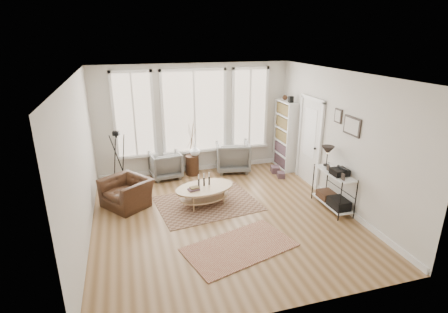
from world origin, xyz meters
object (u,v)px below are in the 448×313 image
object	(u,v)px
armchair_right	(232,156)
accent_chair	(127,192)
low_shelf	(333,186)
armchair_left	(165,165)
side_table	(192,149)
coffee_table	(204,191)
bookcase	(285,135)

from	to	relation	value
armchair_right	accent_chair	distance (m)	3.18
low_shelf	armchair_left	bearing A→B (deg)	139.81
side_table	accent_chair	bearing A→B (deg)	-141.28
armchair_left	armchair_right	bearing A→B (deg)	172.43
low_shelf	accent_chair	size ratio (longest dim) A/B	1.36
coffee_table	side_table	size ratio (longest dim) A/B	0.99
bookcase	armchair_left	xyz separation A→B (m)	(-3.31, 0.22, -0.60)
low_shelf	armchair_right	distance (m)	3.08
low_shelf	side_table	world-z (taller)	side_table
bookcase	coffee_table	xyz separation A→B (m)	(-2.67, -1.58, -0.63)
side_table	armchair_left	bearing A→B (deg)	180.00
armchair_left	side_table	size ratio (longest dim) A/B	0.52
side_table	bookcase	bearing A→B (deg)	-4.97
armchair_right	coffee_table	bearing A→B (deg)	66.11
side_table	low_shelf	bearing A→B (deg)	-47.33
bookcase	side_table	world-z (taller)	bookcase
bookcase	armchair_left	size ratio (longest dim) A/B	2.66
bookcase	side_table	distance (m)	2.61
coffee_table	low_shelf	bearing A→B (deg)	-19.75
bookcase	side_table	bearing A→B (deg)	175.03
accent_chair	coffee_table	bearing A→B (deg)	39.28
accent_chair	side_table	bearing A→B (deg)	92.21
side_table	coffee_table	bearing A→B (deg)	-92.73
armchair_left	bookcase	bearing A→B (deg)	168.54
bookcase	low_shelf	size ratio (longest dim) A/B	1.58
coffee_table	armchair_left	xyz separation A→B (m)	(-0.63, 1.81, 0.02)
coffee_table	accent_chair	size ratio (longest dim) A/B	1.54
bookcase	low_shelf	world-z (taller)	bookcase
armchair_left	accent_chair	distance (m)	1.72
side_table	accent_chair	world-z (taller)	side_table
armchair_right	armchair_left	bearing A→B (deg)	10.02
coffee_table	side_table	world-z (taller)	side_table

